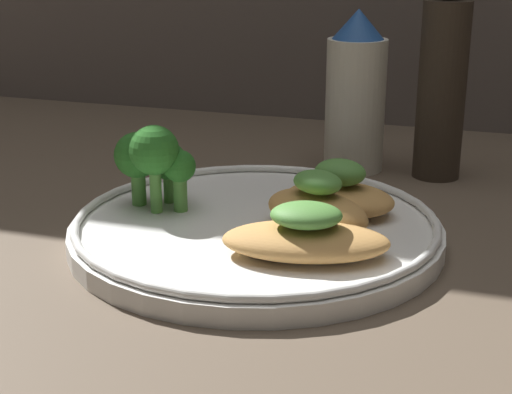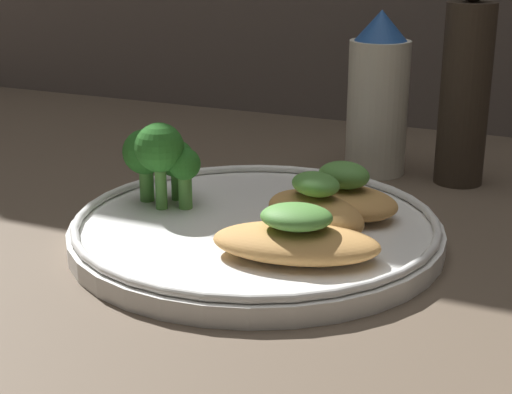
% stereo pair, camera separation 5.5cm
% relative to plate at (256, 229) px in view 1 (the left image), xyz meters
% --- Properties ---
extents(ground_plane, '(1.80, 1.80, 0.01)m').
position_rel_plate_xyz_m(ground_plane, '(0.00, 0.00, -0.01)').
color(ground_plane, brown).
extents(plate, '(0.27, 0.27, 0.02)m').
position_rel_plate_xyz_m(plate, '(0.00, 0.00, 0.00)').
color(plate, white).
rests_on(plate, ground_plane).
extents(grilled_meat_front, '(0.12, 0.08, 0.04)m').
position_rel_plate_xyz_m(grilled_meat_front, '(0.05, -0.05, 0.02)').
color(grilled_meat_front, tan).
rests_on(grilled_meat_front, plate).
extents(grilled_meat_middle, '(0.10, 0.08, 0.04)m').
position_rel_plate_xyz_m(grilled_meat_middle, '(0.04, 0.00, 0.02)').
color(grilled_meat_middle, tan).
rests_on(grilled_meat_middle, plate).
extents(grilled_meat_back, '(0.09, 0.06, 0.04)m').
position_rel_plate_xyz_m(grilled_meat_back, '(0.05, 0.04, 0.02)').
color(grilled_meat_back, tan).
rests_on(grilled_meat_back, plate).
extents(broccoli_bunch, '(0.07, 0.06, 0.07)m').
position_rel_plate_xyz_m(broccoli_bunch, '(-0.08, 0.01, 0.04)').
color(broccoli_bunch, '#569942').
rests_on(broccoli_bunch, plate).
extents(sauce_bottle, '(0.05, 0.05, 0.15)m').
position_rel_plate_xyz_m(sauce_bottle, '(0.03, 0.20, 0.06)').
color(sauce_bottle, silver).
rests_on(sauce_bottle, ground_plane).
extents(pepper_grinder, '(0.04, 0.04, 0.18)m').
position_rel_plate_xyz_m(pepper_grinder, '(0.11, 0.20, 0.07)').
color(pepper_grinder, '#382D23').
rests_on(pepper_grinder, ground_plane).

